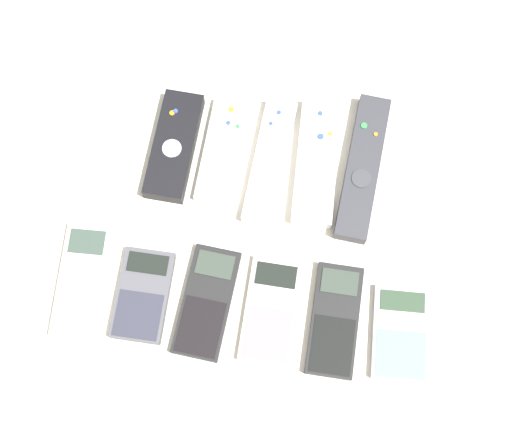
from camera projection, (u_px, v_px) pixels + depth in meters
ground_plane at (253, 243)px, 0.99m from camera, size 3.00×3.00×0.00m
remote_0 at (174, 146)px, 1.01m from camera, size 0.06×0.16×0.03m
remote_1 at (225, 151)px, 1.02m from camera, size 0.06×0.16×0.02m
remote_2 at (270, 162)px, 1.01m from camera, size 0.05×0.19×0.02m
remote_3 at (316, 162)px, 1.01m from camera, size 0.06×0.19×0.02m
remote_4 at (363, 168)px, 1.00m from camera, size 0.06×0.22×0.03m
calculator_0 at (82, 281)px, 0.96m from camera, size 0.07×0.16×0.02m
calculator_1 at (143, 295)px, 0.96m from camera, size 0.07×0.12×0.02m
calculator_2 at (207, 302)px, 0.95m from camera, size 0.07×0.15×0.02m
calculator_3 at (271, 311)px, 0.95m from camera, size 0.07×0.14×0.01m
calculator_4 at (335, 320)px, 0.95m from camera, size 0.06×0.15×0.02m
calculator_5 at (401, 333)px, 0.94m from camera, size 0.08×0.13×0.01m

